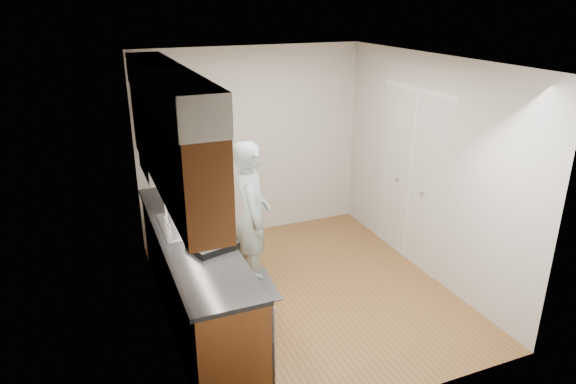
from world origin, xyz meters
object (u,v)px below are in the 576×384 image
Objects in this scene: steel_can at (179,197)px; dish_rack at (212,245)px; soap_bottle_b at (184,192)px; soda_can at (202,204)px; person at (251,207)px; soap_bottle_c at (177,195)px; soap_bottle_a at (173,200)px.

dish_rack is (0.05, -1.23, -0.02)m from steel_can.
soda_can is at bearing -73.61° from soap_bottle_b.
person is 0.52m from soda_can.
soap_bottle_b is 0.39m from soda_can.
steel_can is at bearing 120.02° from soda_can.
soap_bottle_b is 0.10m from steel_can.
soap_bottle_c is 0.40× the size of dish_rack.
soap_bottle_a is (-0.78, 0.21, 0.12)m from person.
soap_bottle_c reaches higher than soda_can.
steel_can is 1.23m from dish_rack.
person is 10.54× the size of soap_bottle_b.
soap_bottle_a reaches higher than dish_rack.
dish_rack is at bearing -87.51° from steel_can.
soap_bottle_a is 0.32m from steel_can.
dish_rack is at bearing -79.93° from soap_bottle_a.
soap_bottle_a reaches higher than soap_bottle_b.
soap_bottle_a is 2.71× the size of steel_can.
person is 0.86m from soap_bottle_c.
soap_bottle_c is 0.03m from steel_can.
soap_bottle_c is (-0.09, -0.05, -0.01)m from soap_bottle_b.
soap_bottle_a is at bearing -117.77° from soap_bottle_b.
soda_can is 0.36m from steel_can.
dish_rack is at bearing -90.80° from soap_bottle_b.
soap_bottle_a is 0.76× the size of dish_rack.
person is 0.82m from soap_bottle_b.
soda_can is (-0.48, 0.18, 0.04)m from person.
soda_can is 1.14× the size of steel_can.
steel_can is at bearing 67.07° from person.
soap_bottle_b reaches higher than dish_rack.
soap_bottle_a is 2.37× the size of soda_can.
soap_bottle_a is 1.64× the size of soap_bottle_b.
dish_rack is (-0.02, -1.29, -0.06)m from soap_bottle_b.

